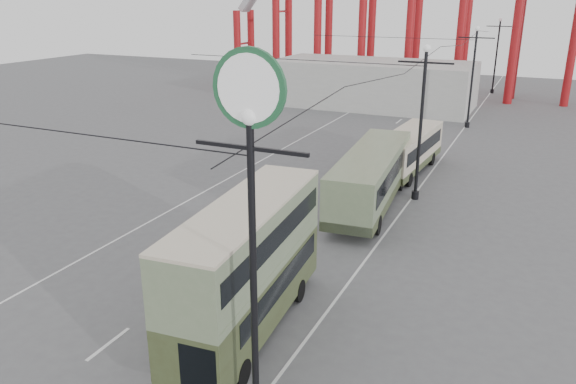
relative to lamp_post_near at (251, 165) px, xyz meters
The scene contains 11 objects.
ground 10.11m from the lamp_post_near, 151.82° to the left, with size 160.00×160.00×0.00m, color #535356.
road_markings 24.87m from the lamp_post_near, 105.88° to the left, with size 12.52×120.00×0.01m.
lamp_post_near is the anchor object (origin of this frame).
lamp_post_mid 21.24m from the lamp_post_near, 90.00° to the left, with size 3.20×0.44×9.32m.
lamp_post_far 43.12m from the lamp_post_near, 90.00° to the left, with size 3.20×0.44×9.32m.
lamp_post_distant 65.08m from the lamp_post_near, 90.00° to the left, with size 3.20×0.44×9.32m.
fairground_shed 51.61m from the lamp_post_near, 103.06° to the left, with size 22.00×10.00×5.00m, color #A7A7A2.
double_decker_bus 6.84m from the lamp_post_near, 121.25° to the left, with size 3.16×9.59×5.06m.
single_decker_green 19.59m from the lamp_post_near, 96.66° to the left, with size 3.78×12.11×3.37m.
single_decker_cream 27.06m from the lamp_post_near, 93.91° to the left, with size 3.00×9.58×2.94m.
pedestrian 14.25m from the lamp_post_near, 118.41° to the left, with size 0.59×0.39×1.62m, color black.
Camera 1 is at (12.20, -15.00, 11.93)m, focal length 35.00 mm.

